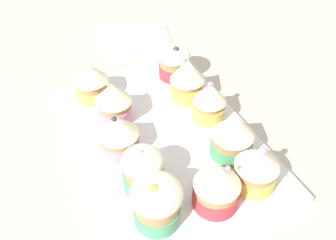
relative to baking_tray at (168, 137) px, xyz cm
name	(u,v)px	position (x,y,z in cm)	size (l,w,h in cm)	color
ground_plane	(168,146)	(0.00, 0.00, -2.10)	(180.00, 180.00, 3.00)	#B2A899
baking_tray	(168,137)	(0.00, 0.00, 0.00)	(39.43, 25.03, 1.20)	silver
cupcake_0	(91,81)	(-13.96, -7.83, 4.13)	(5.87, 5.87, 6.83)	#EFC651
cupcake_1	(114,102)	(-6.69, -6.34, 4.49)	(5.93, 5.93, 7.61)	pink
cupcake_2	(119,134)	(0.02, -8.01, 3.95)	(6.07, 6.07, 6.91)	pink
cupcake_3	(143,169)	(7.74, -7.44, 4.03)	(5.69, 5.69, 7.05)	#4C9E6B
cupcake_4	(157,201)	(13.55, -8.04, 4.56)	(6.49, 6.49, 7.93)	#4C9E6B
cupcake_5	(220,184)	(14.45, 0.42, 4.24)	(6.21, 6.21, 7.46)	#D1333D
cupcake_6	(174,61)	(-13.60, 7.76, 3.86)	(6.01, 6.01, 6.64)	#D1333D
cupcake_7	(187,78)	(-6.89, 6.92, 4.72)	(5.93, 5.93, 8.08)	#EFC651
cupcake_8	(210,101)	(-0.58, 7.64, 4.17)	(5.37, 5.37, 7.32)	#EFC651
cupcake_9	(233,135)	(7.66, 6.71, 4.37)	(6.28, 6.28, 7.48)	#4C9E6B
cupcake_10	(257,168)	(14.09, 6.37, 4.10)	(6.07, 6.07, 7.19)	#EFC651
napkin	(136,39)	(-30.43, 6.75, -0.30)	(13.69, 14.88, 0.60)	white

